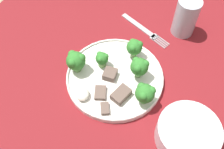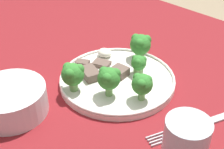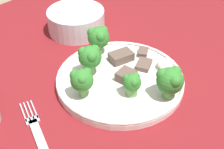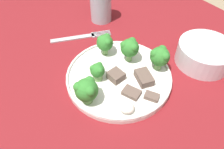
% 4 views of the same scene
% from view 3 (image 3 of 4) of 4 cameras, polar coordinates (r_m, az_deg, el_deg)
% --- Properties ---
extents(table, '(1.35, 0.96, 0.71)m').
position_cam_3_polar(table, '(0.73, 3.70, -4.24)').
color(table, maroon).
rests_on(table, ground_plane).
extents(dinner_plate, '(0.26, 0.26, 0.02)m').
position_cam_3_polar(dinner_plate, '(0.63, 1.46, -0.88)').
color(dinner_plate, white).
rests_on(dinner_plate, table).
extents(fork, '(0.08, 0.17, 0.00)m').
position_cam_3_polar(fork, '(0.55, -13.24, -11.03)').
color(fork, '#B2B2B7').
rests_on(fork, table).
extents(cream_bowl, '(0.14, 0.14, 0.06)m').
position_cam_3_polar(cream_bowl, '(0.79, -6.56, 9.63)').
color(cream_bowl, silver).
rests_on(cream_bowl, table).
extents(broccoli_floret_near_rim_left, '(0.05, 0.05, 0.06)m').
position_cam_3_polar(broccoli_floret_near_rim_left, '(0.68, -2.48, 6.82)').
color(broccoli_floret_near_rim_left, '#709E56').
rests_on(broccoli_floret_near_rim_left, dinner_plate).
extents(broccoli_floret_center_left, '(0.04, 0.03, 0.05)m').
position_cam_3_polar(broccoli_floret_center_left, '(0.57, 3.69, -1.56)').
color(broccoli_floret_center_left, '#709E56').
rests_on(broccoli_floret_center_left, dinner_plate).
extents(broccoli_floret_back_left, '(0.05, 0.05, 0.06)m').
position_cam_3_polar(broccoli_floret_back_left, '(0.61, -4.05, 3.26)').
color(broccoli_floret_back_left, '#709E56').
rests_on(broccoli_floret_back_left, dinner_plate).
extents(broccoli_floret_front_left, '(0.05, 0.05, 0.06)m').
position_cam_3_polar(broccoli_floret_front_left, '(0.57, 10.57, -1.08)').
color(broccoli_floret_front_left, '#709E56').
rests_on(broccoli_floret_front_left, dinner_plate).
extents(broccoli_floret_center_back, '(0.04, 0.04, 0.06)m').
position_cam_3_polar(broccoli_floret_center_back, '(0.57, -5.53, -0.98)').
color(broccoli_floret_center_back, '#709E56').
rests_on(broccoli_floret_center_back, dinner_plate).
extents(meat_slice_front_slice, '(0.04, 0.04, 0.02)m').
position_cam_3_polar(meat_slice_front_slice, '(0.62, 2.59, -0.24)').
color(meat_slice_front_slice, brown).
rests_on(meat_slice_front_slice, dinner_plate).
extents(meat_slice_middle_slice, '(0.05, 0.04, 0.01)m').
position_cam_3_polar(meat_slice_middle_slice, '(0.66, 5.84, 1.81)').
color(meat_slice_middle_slice, brown).
rests_on(meat_slice_middle_slice, dinner_plate).
extents(meat_slice_rear_slice, '(0.06, 0.04, 0.02)m').
position_cam_3_polar(meat_slice_rear_slice, '(0.67, 1.68, 3.30)').
color(meat_slice_rear_slice, brown).
rests_on(meat_slice_rear_slice, dinner_plate).
extents(meat_slice_edge_slice, '(0.04, 0.03, 0.01)m').
position_cam_3_polar(meat_slice_edge_slice, '(0.69, 5.67, 4.10)').
color(meat_slice_edge_slice, brown).
rests_on(meat_slice_edge_slice, dinner_plate).
extents(sauce_dollop, '(0.04, 0.03, 0.02)m').
position_cam_3_polar(sauce_dollop, '(0.66, 9.66, 1.89)').
color(sauce_dollop, silver).
rests_on(sauce_dollop, dinner_plate).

